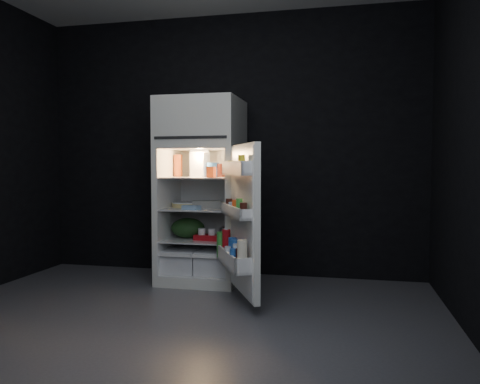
% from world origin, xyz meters
% --- Properties ---
extents(floor, '(4.00, 3.40, 0.00)m').
position_xyz_m(floor, '(0.00, 0.00, 0.00)').
color(floor, '#57575D').
rests_on(floor, ground).
extents(wall_back, '(4.00, 0.00, 2.70)m').
position_xyz_m(wall_back, '(0.00, 1.70, 1.35)').
color(wall_back, black).
rests_on(wall_back, ground).
extents(refrigerator, '(0.76, 0.71, 1.78)m').
position_xyz_m(refrigerator, '(-0.17, 1.32, 0.96)').
color(refrigerator, white).
rests_on(refrigerator, ground).
extents(fridge_door, '(0.50, 0.73, 1.22)m').
position_xyz_m(fridge_door, '(0.37, 0.61, 0.68)').
color(fridge_door, white).
rests_on(fridge_door, ground).
extents(milk_jug, '(0.17, 0.17, 0.24)m').
position_xyz_m(milk_jug, '(-0.21, 1.35, 1.15)').
color(milk_jug, white).
rests_on(milk_jug, refrigerator).
extents(mayo_jar, '(0.15, 0.15, 0.14)m').
position_xyz_m(mayo_jar, '(-0.06, 1.30, 1.10)').
color(mayo_jar, '#1E4FA5').
rests_on(mayo_jar, refrigerator).
extents(jam_jar, '(0.12, 0.12, 0.13)m').
position_xyz_m(jam_jar, '(0.03, 1.30, 1.09)').
color(jam_jar, black).
rests_on(jam_jar, refrigerator).
extents(amber_bottle, '(0.09, 0.09, 0.22)m').
position_xyz_m(amber_bottle, '(-0.45, 1.38, 1.14)').
color(amber_bottle, '#AD491B').
rests_on(amber_bottle, refrigerator).
extents(small_carton, '(0.08, 0.07, 0.10)m').
position_xyz_m(small_carton, '(-0.02, 1.10, 1.08)').
color(small_carton, '#D14818').
rests_on(small_carton, refrigerator).
extents(egg_carton, '(0.29, 0.17, 0.07)m').
position_xyz_m(egg_carton, '(-0.12, 1.27, 0.76)').
color(egg_carton, gray).
rests_on(egg_carton, refrigerator).
extents(pie, '(0.40, 0.40, 0.04)m').
position_xyz_m(pie, '(-0.33, 1.33, 0.75)').
color(pie, tan).
rests_on(pie, refrigerator).
extents(flat_package, '(0.18, 0.13, 0.04)m').
position_xyz_m(flat_package, '(-0.20, 1.06, 0.75)').
color(flat_package, '#7FA4C5').
rests_on(flat_package, refrigerator).
extents(wrapped_pkg, '(0.13, 0.12, 0.05)m').
position_xyz_m(wrapped_pkg, '(0.00, 1.47, 0.75)').
color(wrapped_pkg, beige).
rests_on(wrapped_pkg, refrigerator).
extents(produce_bag, '(0.41, 0.38, 0.20)m').
position_xyz_m(produce_bag, '(-0.31, 1.27, 0.52)').
color(produce_bag, '#193815').
rests_on(produce_bag, refrigerator).
extents(yogurt_tray, '(0.26, 0.16, 0.05)m').
position_xyz_m(yogurt_tray, '(-0.08, 1.18, 0.45)').
color(yogurt_tray, '#AD0E16').
rests_on(yogurt_tray, refrigerator).
extents(small_can_red, '(0.08, 0.08, 0.09)m').
position_xyz_m(small_can_red, '(0.02, 1.47, 0.47)').
color(small_can_red, '#AD0E16').
rests_on(small_can_red, refrigerator).
extents(small_can_silver, '(0.09, 0.09, 0.09)m').
position_xyz_m(small_can_silver, '(0.01, 1.41, 0.47)').
color(small_can_silver, silver).
rests_on(small_can_silver, refrigerator).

